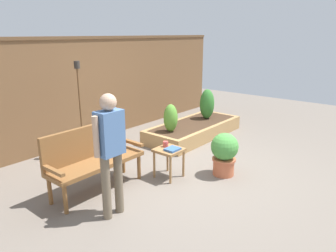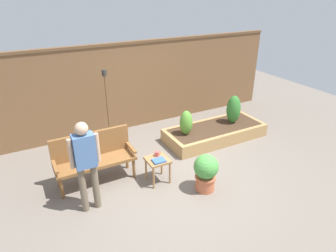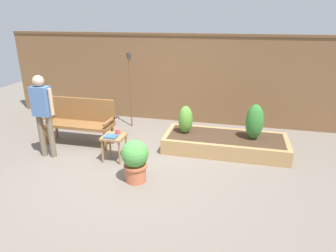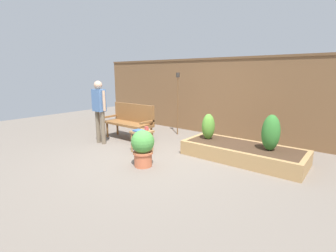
{
  "view_description": "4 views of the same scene",
  "coord_description": "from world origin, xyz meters",
  "px_view_note": "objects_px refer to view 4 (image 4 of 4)",
  "views": [
    {
      "loc": [
        -3.97,
        -2.84,
        2.22
      ],
      "look_at": [
        -0.07,
        0.38,
        0.73
      ],
      "focal_mm": 33.88,
      "sensor_mm": 36.0,
      "label": 1
    },
    {
      "loc": [
        -2.38,
        -4.03,
        3.33
      ],
      "look_at": [
        -0.02,
        0.37,
        0.95
      ],
      "focal_mm": 31.62,
      "sensor_mm": 36.0,
      "label": 2
    },
    {
      "loc": [
        1.77,
        -4.5,
        2.52
      ],
      "look_at": [
        0.57,
        0.44,
        0.63
      ],
      "focal_mm": 31.61,
      "sensor_mm": 36.0,
      "label": 3
    },
    {
      "loc": [
        3.38,
        -3.68,
        1.74
      ],
      "look_at": [
        0.05,
        0.5,
        0.58
      ],
      "focal_mm": 26.15,
      "sensor_mm": 36.0,
      "label": 4
    }
  ],
  "objects_px": {
    "side_table": "(142,134)",
    "tiki_torch": "(178,93)",
    "cup_on_table": "(146,128)",
    "potted_boxwood": "(143,147)",
    "person_by_bench": "(99,107)",
    "book_on_table": "(139,131)",
    "shrub_far_corner": "(271,133)",
    "shrub_near_bench": "(208,127)",
    "garden_bench": "(131,119)"
  },
  "relations": [
    {
      "from": "shrub_near_bench",
      "to": "shrub_far_corner",
      "type": "distance_m",
      "value": 1.33
    },
    {
      "from": "garden_bench",
      "to": "tiki_torch",
      "type": "distance_m",
      "value": 1.51
    },
    {
      "from": "person_by_bench",
      "to": "garden_bench",
      "type": "bearing_deg",
      "value": 69.35
    },
    {
      "from": "cup_on_table",
      "to": "book_on_table",
      "type": "xyz_separation_m",
      "value": [
        -0.06,
        -0.18,
        -0.03
      ]
    },
    {
      "from": "cup_on_table",
      "to": "tiki_torch",
      "type": "height_order",
      "value": "tiki_torch"
    },
    {
      "from": "shrub_far_corner",
      "to": "book_on_table",
      "type": "bearing_deg",
      "value": -158.36
    },
    {
      "from": "cup_on_table",
      "to": "potted_boxwood",
      "type": "xyz_separation_m",
      "value": [
        0.59,
        -0.73,
        -0.14
      ]
    },
    {
      "from": "potted_boxwood",
      "to": "shrub_near_bench",
      "type": "xyz_separation_m",
      "value": [
        0.53,
        1.54,
        0.19
      ]
    },
    {
      "from": "cup_on_table",
      "to": "shrub_near_bench",
      "type": "distance_m",
      "value": 1.38
    },
    {
      "from": "shrub_near_bench",
      "to": "shrub_far_corner",
      "type": "xyz_separation_m",
      "value": [
        1.33,
        0.0,
        0.06
      ]
    },
    {
      "from": "cup_on_table",
      "to": "potted_boxwood",
      "type": "height_order",
      "value": "potted_boxwood"
    },
    {
      "from": "garden_bench",
      "to": "person_by_bench",
      "type": "relative_size",
      "value": 0.92
    },
    {
      "from": "shrub_far_corner",
      "to": "potted_boxwood",
      "type": "bearing_deg",
      "value": -140.34
    },
    {
      "from": "book_on_table",
      "to": "shrub_far_corner",
      "type": "bearing_deg",
      "value": 22.41
    },
    {
      "from": "potted_boxwood",
      "to": "shrub_far_corner",
      "type": "xyz_separation_m",
      "value": [
        1.86,
        1.54,
        0.26
      ]
    },
    {
      "from": "shrub_near_bench",
      "to": "shrub_far_corner",
      "type": "relative_size",
      "value": 0.82
    },
    {
      "from": "person_by_bench",
      "to": "shrub_far_corner",
      "type": "bearing_deg",
      "value": 15.81
    },
    {
      "from": "book_on_table",
      "to": "potted_boxwood",
      "type": "height_order",
      "value": "potted_boxwood"
    },
    {
      "from": "book_on_table",
      "to": "cup_on_table",
      "type": "bearing_deg",
      "value": 73.85
    },
    {
      "from": "potted_boxwood",
      "to": "person_by_bench",
      "type": "bearing_deg",
      "value": 166.35
    },
    {
      "from": "side_table",
      "to": "potted_boxwood",
      "type": "height_order",
      "value": "potted_boxwood"
    },
    {
      "from": "cup_on_table",
      "to": "book_on_table",
      "type": "distance_m",
      "value": 0.19
    },
    {
      "from": "shrub_far_corner",
      "to": "tiki_torch",
      "type": "xyz_separation_m",
      "value": [
        -2.82,
        0.88,
        0.55
      ]
    },
    {
      "from": "book_on_table",
      "to": "tiki_torch",
      "type": "relative_size",
      "value": 0.13
    },
    {
      "from": "cup_on_table",
      "to": "tiki_torch",
      "type": "bearing_deg",
      "value": 102.39
    },
    {
      "from": "garden_bench",
      "to": "person_by_bench",
      "type": "distance_m",
      "value": 0.9
    },
    {
      "from": "side_table",
      "to": "book_on_table",
      "type": "distance_m",
      "value": 0.13
    },
    {
      "from": "tiki_torch",
      "to": "person_by_bench",
      "type": "bearing_deg",
      "value": -116.32
    },
    {
      "from": "book_on_table",
      "to": "tiki_torch",
      "type": "xyz_separation_m",
      "value": [
        -0.31,
        1.87,
        0.7
      ]
    },
    {
      "from": "shrub_far_corner",
      "to": "shrub_near_bench",
      "type": "bearing_deg",
      "value": -180.0
    },
    {
      "from": "book_on_table",
      "to": "tiki_torch",
      "type": "bearing_deg",
      "value": 100.31
    },
    {
      "from": "shrub_far_corner",
      "to": "person_by_bench",
      "type": "xyz_separation_m",
      "value": [
        -3.78,
        -1.07,
        0.29
      ]
    },
    {
      "from": "garden_bench",
      "to": "side_table",
      "type": "distance_m",
      "value": 1.18
    },
    {
      "from": "cup_on_table",
      "to": "shrub_near_bench",
      "type": "bearing_deg",
      "value": 35.85
    },
    {
      "from": "side_table",
      "to": "book_on_table",
      "type": "bearing_deg",
      "value": -100.29
    },
    {
      "from": "book_on_table",
      "to": "person_by_bench",
      "type": "relative_size",
      "value": 0.14
    },
    {
      "from": "shrub_near_bench",
      "to": "cup_on_table",
      "type": "bearing_deg",
      "value": -144.15
    },
    {
      "from": "garden_bench",
      "to": "side_table",
      "type": "relative_size",
      "value": 3.0
    },
    {
      "from": "garden_bench",
      "to": "person_by_bench",
      "type": "height_order",
      "value": "person_by_bench"
    },
    {
      "from": "cup_on_table",
      "to": "person_by_bench",
      "type": "xyz_separation_m",
      "value": [
        -1.33,
        -0.26,
        0.41
      ]
    },
    {
      "from": "side_table",
      "to": "tiki_torch",
      "type": "xyz_separation_m",
      "value": [
        -0.33,
        1.79,
        0.8
      ]
    },
    {
      "from": "cup_on_table",
      "to": "book_on_table",
      "type": "bearing_deg",
      "value": -106.91
    },
    {
      "from": "cup_on_table",
      "to": "shrub_near_bench",
      "type": "xyz_separation_m",
      "value": [
        1.12,
        0.81,
        0.06
      ]
    },
    {
      "from": "garden_bench",
      "to": "potted_boxwood",
      "type": "relative_size",
      "value": 2.05
    },
    {
      "from": "garden_bench",
      "to": "tiki_torch",
      "type": "bearing_deg",
      "value": 60.31
    },
    {
      "from": "cup_on_table",
      "to": "shrub_near_bench",
      "type": "relative_size",
      "value": 0.21
    },
    {
      "from": "tiki_torch",
      "to": "person_by_bench",
      "type": "distance_m",
      "value": 2.19
    },
    {
      "from": "potted_boxwood",
      "to": "shrub_near_bench",
      "type": "distance_m",
      "value": 1.64
    },
    {
      "from": "shrub_near_bench",
      "to": "person_by_bench",
      "type": "bearing_deg",
      "value": -156.42
    },
    {
      "from": "tiki_torch",
      "to": "person_by_bench",
      "type": "relative_size",
      "value": 1.13
    }
  ]
}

